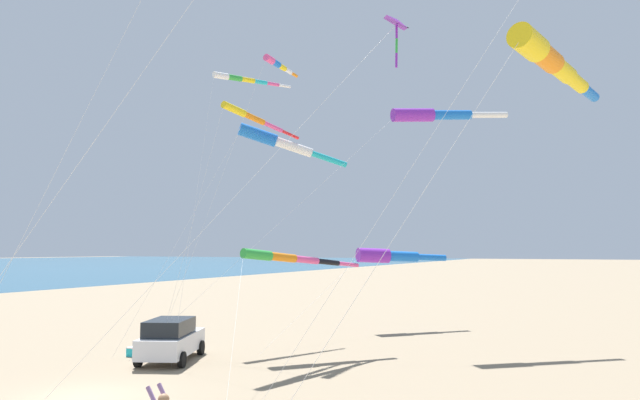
{
  "coord_description": "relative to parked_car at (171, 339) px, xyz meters",
  "views": [
    {
      "loc": [
        -15.39,
        14.12,
        4.89
      ],
      "look_at": [
        -5.15,
        -7.26,
        6.93
      ],
      "focal_mm": 32.37,
      "sensor_mm": 36.0,
      "label": 1
    }
  ],
  "objects": [
    {
      "name": "kite_windsock_teal_far_right",
      "position": [
        -1.09,
        -7.33,
        14.4
      ],
      "size": [
        2.89,
        8.66,
        15.66
      ],
      "color": "#EF4C93",
      "rests_on": "ground_plane"
    },
    {
      "name": "kite_windsock_magenta_far_left",
      "position": [
        -1.67,
        -6.37,
        9.77
      ],
      "size": [
        7.54,
        9.7,
        11.66
      ],
      "color": "blue",
      "rests_on": "ground_plane"
    },
    {
      "name": "kite_windsock_striped_overhead",
      "position": [
        -5.31,
        -14.21,
        3.53
      ],
      "size": [
        5.54,
        14.31,
        5.0
      ],
      "color": "purple",
      "rests_on": "ground_plane"
    },
    {
      "name": "kite_windsock_white_trailing",
      "position": [
        -5.05,
        -1.62,
        3.56
      ],
      "size": [
        4.5,
        14.38,
        4.95
      ],
      "color": "green",
      "rests_on": "ground_plane"
    },
    {
      "name": "cooler_box",
      "position": [
        2.26,
        -0.18,
        -0.74
      ],
      "size": [
        0.62,
        0.42,
        0.42
      ],
      "color": "#1EB7C6",
      "rests_on": "ground_plane"
    },
    {
      "name": "ground_plane",
      "position": [
        -1.68,
        6.32,
        -0.95
      ],
      "size": [
        600.0,
        600.0,
        0.0
      ],
      "primitive_type": "plane",
      "color": "gray"
    },
    {
      "name": "kite_windsock_long_streamer_left",
      "position": [
        -1.64,
        -3.87,
        10.57
      ],
      "size": [
        2.36,
        8.55,
        11.98
      ],
      "color": "yellow",
      "rests_on": "ground_plane"
    },
    {
      "name": "kite_windsock_red_high_left",
      "position": [
        -16.34,
        7.53,
        7.93
      ],
      "size": [
        6.56,
        6.86,
        9.29
      ],
      "color": "yellow",
      "rests_on": "ground_plane"
    },
    {
      "name": "kite_windsock_small_distant",
      "position": [
        2.43,
        -9.2,
        14.51
      ],
      "size": [
        4.55,
        14.04,
        15.81
      ],
      "color": "white",
      "rests_on": "ground_plane"
    },
    {
      "name": "kite_windsock_long_streamer_right",
      "position": [
        -9.07,
        -11.15,
        11.49
      ],
      "size": [
        14.39,
        15.16,
        12.94
      ],
      "color": "purple",
      "rests_on": "ground_plane"
    },
    {
      "name": "parked_car",
      "position": [
        0.0,
        0.0,
        0.0
      ],
      "size": [
        3.32,
        4.68,
        1.85
      ],
      "color": "silver",
      "rests_on": "ground_plane"
    },
    {
      "name": "kite_delta_orange_high_right",
      "position": [
        -11.46,
        3.0,
        11.22
      ],
      "size": [
        7.07,
        9.77,
        12.53
      ],
      "color": "purple",
      "rests_on": "ground_plane"
    }
  ]
}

